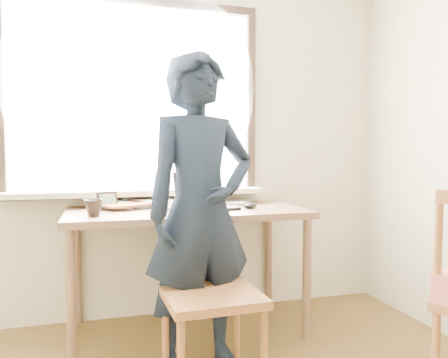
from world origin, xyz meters
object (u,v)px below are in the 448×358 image
object	(u,v)px
laptop	(204,200)
work_chair	(212,307)
desk	(187,222)
mug_dark	(94,208)
person	(200,212)
mug_white	(160,199)

from	to	relation	value
laptop	work_chair	xyz separation A→B (m)	(-0.12, -0.69, -0.48)
desk	mug_dark	distance (m)	0.64
person	desk	bearing A→B (deg)	74.63
laptop	mug_dark	size ratio (longest dim) A/B	3.93
mug_dark	work_chair	distance (m)	0.93
mug_white	work_chair	size ratio (longest dim) A/B	0.25
laptop	person	bearing A→B (deg)	-105.64
person	mug_dark	bearing A→B (deg)	137.03
work_chair	desk	bearing A→B (deg)	89.20
laptop	work_chair	distance (m)	0.85
mug_dark	desk	bearing A→B (deg)	16.98
work_chair	laptop	bearing A→B (deg)	79.96
desk	work_chair	distance (m)	0.80
mug_white	mug_dark	distance (m)	0.60
desk	laptop	bearing A→B (deg)	-14.72
laptop	mug_white	bearing A→B (deg)	136.56
desk	person	distance (m)	0.53
desk	mug_white	xyz separation A→B (m)	(-0.15, 0.22, 0.14)
mug_white	work_chair	bearing A→B (deg)	-81.60
mug_dark	work_chair	world-z (taller)	mug_dark
mug_white	desk	bearing A→B (deg)	-55.66
mug_white	mug_dark	world-z (taller)	mug_dark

